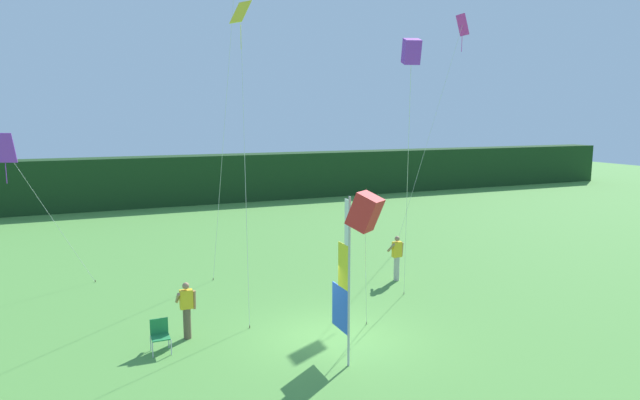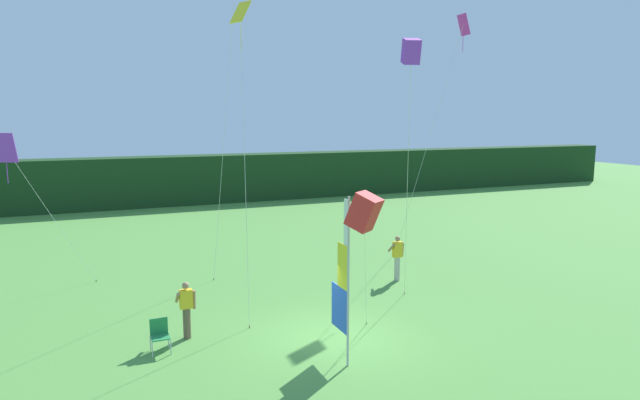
{
  "view_description": "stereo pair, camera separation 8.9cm",
  "coord_description": "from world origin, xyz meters",
  "px_view_note": "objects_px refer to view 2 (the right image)",
  "views": [
    {
      "loc": [
        -6.2,
        -13.75,
        6.34
      ],
      "look_at": [
        0.57,
        2.08,
        3.72
      ],
      "focal_mm": 30.8,
      "sensor_mm": 36.0,
      "label": 1
    },
    {
      "loc": [
        -6.12,
        -13.79,
        6.34
      ],
      "look_at": [
        0.57,
        2.08,
        3.72
      ],
      "focal_mm": 30.8,
      "sensor_mm": 36.0,
      "label": 2
    }
  ],
  "objects_px": {
    "person_near_banner": "(186,308)",
    "kite_magenta_diamond_4": "(459,39)",
    "kite_purple_box_0": "(411,53)",
    "kite_red_box_5": "(364,212)",
    "kite_purple_diamond_3": "(8,153)",
    "kite_yellow_diamond_2": "(241,36)",
    "person_mid_field": "(397,257)",
    "folding_chair": "(160,333)",
    "banner_flag": "(343,283)"
  },
  "relations": [
    {
      "from": "kite_yellow_diamond_2",
      "to": "kite_purple_diamond_3",
      "type": "relative_size",
      "value": 1.69
    },
    {
      "from": "kite_purple_diamond_3",
      "to": "banner_flag",
      "type": "bearing_deg",
      "value": -48.11
    },
    {
      "from": "banner_flag",
      "to": "kite_magenta_diamond_4",
      "type": "height_order",
      "value": "kite_magenta_diamond_4"
    },
    {
      "from": "folding_chair",
      "to": "kite_yellow_diamond_2",
      "type": "distance_m",
      "value": 8.89
    },
    {
      "from": "person_mid_field",
      "to": "kite_red_box_5",
      "type": "distance_m",
      "value": 8.93
    },
    {
      "from": "folding_chair",
      "to": "kite_red_box_5",
      "type": "relative_size",
      "value": 0.19
    },
    {
      "from": "person_mid_field",
      "to": "folding_chair",
      "type": "bearing_deg",
      "value": -161.32
    },
    {
      "from": "kite_purple_diamond_3",
      "to": "kite_magenta_diamond_4",
      "type": "bearing_deg",
      "value": -2.14
    },
    {
      "from": "kite_purple_box_0",
      "to": "kite_magenta_diamond_4",
      "type": "height_order",
      "value": "kite_magenta_diamond_4"
    },
    {
      "from": "kite_purple_diamond_3",
      "to": "kite_red_box_5",
      "type": "relative_size",
      "value": 1.25
    },
    {
      "from": "kite_purple_box_0",
      "to": "kite_red_box_5",
      "type": "bearing_deg",
      "value": -140.8
    },
    {
      "from": "person_near_banner",
      "to": "kite_magenta_diamond_4",
      "type": "height_order",
      "value": "kite_magenta_diamond_4"
    },
    {
      "from": "folding_chair",
      "to": "kite_yellow_diamond_2",
      "type": "relative_size",
      "value": 0.09
    },
    {
      "from": "folding_chair",
      "to": "person_mid_field",
      "type": "bearing_deg",
      "value": 18.68
    },
    {
      "from": "person_near_banner",
      "to": "kite_yellow_diamond_2",
      "type": "relative_size",
      "value": 0.17
    },
    {
      "from": "kite_purple_diamond_3",
      "to": "kite_red_box_5",
      "type": "xyz_separation_m",
      "value": [
        8.42,
        -10.39,
        -0.97
      ]
    },
    {
      "from": "kite_yellow_diamond_2",
      "to": "kite_red_box_5",
      "type": "relative_size",
      "value": 2.11
    },
    {
      "from": "kite_yellow_diamond_2",
      "to": "kite_magenta_diamond_4",
      "type": "bearing_deg",
      "value": 21.47
    },
    {
      "from": "person_mid_field",
      "to": "kite_yellow_diamond_2",
      "type": "bearing_deg",
      "value": -167.75
    },
    {
      "from": "banner_flag",
      "to": "kite_yellow_diamond_2",
      "type": "height_order",
      "value": "kite_yellow_diamond_2"
    },
    {
      "from": "kite_yellow_diamond_2",
      "to": "kite_magenta_diamond_4",
      "type": "relative_size",
      "value": 0.9
    },
    {
      "from": "folding_chair",
      "to": "kite_red_box_5",
      "type": "xyz_separation_m",
      "value": [
        4.36,
        -3.55,
        3.62
      ]
    },
    {
      "from": "person_mid_field",
      "to": "kite_purple_diamond_3",
      "type": "relative_size",
      "value": 0.3
    },
    {
      "from": "person_mid_field",
      "to": "kite_magenta_diamond_4",
      "type": "distance_m",
      "value": 10.49
    },
    {
      "from": "kite_yellow_diamond_2",
      "to": "kite_purple_box_0",
      "type": "bearing_deg",
      "value": -41.16
    },
    {
      "from": "folding_chair",
      "to": "kite_purple_box_0",
      "type": "bearing_deg",
      "value": -13.27
    },
    {
      "from": "banner_flag",
      "to": "folding_chair",
      "type": "relative_size",
      "value": 4.95
    },
    {
      "from": "person_near_banner",
      "to": "person_mid_field",
      "type": "relative_size",
      "value": 0.95
    },
    {
      "from": "banner_flag",
      "to": "kite_magenta_diamond_4",
      "type": "distance_m",
      "value": 15.16
    },
    {
      "from": "person_mid_field",
      "to": "kite_magenta_diamond_4",
      "type": "bearing_deg",
      "value": 32.16
    },
    {
      "from": "banner_flag",
      "to": "kite_red_box_5",
      "type": "distance_m",
      "value": 2.28
    },
    {
      "from": "kite_red_box_5",
      "to": "kite_purple_diamond_3",
      "type": "bearing_deg",
      "value": 129.0
    },
    {
      "from": "person_near_banner",
      "to": "person_mid_field",
      "type": "xyz_separation_m",
      "value": [
        8.49,
        2.53,
        0.05
      ]
    },
    {
      "from": "person_near_banner",
      "to": "kite_magenta_diamond_4",
      "type": "bearing_deg",
      "value": 22.66
    },
    {
      "from": "person_near_banner",
      "to": "kite_magenta_diamond_4",
      "type": "xyz_separation_m",
      "value": [
        13.28,
        5.55,
        8.89
      ]
    },
    {
      "from": "folding_chair",
      "to": "kite_purple_diamond_3",
      "type": "distance_m",
      "value": 9.19
    },
    {
      "from": "kite_purple_box_0",
      "to": "kite_yellow_diamond_2",
      "type": "distance_m",
      "value": 5.14
    },
    {
      "from": "folding_chair",
      "to": "kite_purple_diamond_3",
      "type": "xyz_separation_m",
      "value": [
        -4.06,
        6.85,
        4.59
      ]
    },
    {
      "from": "banner_flag",
      "to": "folding_chair",
      "type": "xyz_separation_m",
      "value": [
        -4.33,
        2.51,
        -1.6
      ]
    },
    {
      "from": "folding_chair",
      "to": "kite_purple_box_0",
      "type": "height_order",
      "value": "kite_purple_box_0"
    },
    {
      "from": "kite_magenta_diamond_4",
      "to": "kite_purple_diamond_3",
      "type": "bearing_deg",
      "value": 177.86
    },
    {
      "from": "person_mid_field",
      "to": "kite_purple_diamond_3",
      "type": "height_order",
      "value": "kite_purple_diamond_3"
    },
    {
      "from": "person_mid_field",
      "to": "kite_red_box_5",
      "type": "xyz_separation_m",
      "value": [
        -4.96,
        -6.7,
        3.19
      ]
    },
    {
      "from": "kite_purple_diamond_3",
      "to": "folding_chair",
      "type": "bearing_deg",
      "value": -59.35
    },
    {
      "from": "kite_purple_box_0",
      "to": "kite_purple_diamond_3",
      "type": "distance_m",
      "value": 14.03
    },
    {
      "from": "person_mid_field",
      "to": "kite_red_box_5",
      "type": "bearing_deg",
      "value": -126.53
    },
    {
      "from": "person_near_banner",
      "to": "kite_purple_box_0",
      "type": "height_order",
      "value": "kite_purple_box_0"
    },
    {
      "from": "person_mid_field",
      "to": "kite_red_box_5",
      "type": "relative_size",
      "value": 0.38
    },
    {
      "from": "person_near_banner",
      "to": "folding_chair",
      "type": "height_order",
      "value": "person_near_banner"
    },
    {
      "from": "person_mid_field",
      "to": "folding_chair",
      "type": "relative_size",
      "value": 1.98
    }
  ]
}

